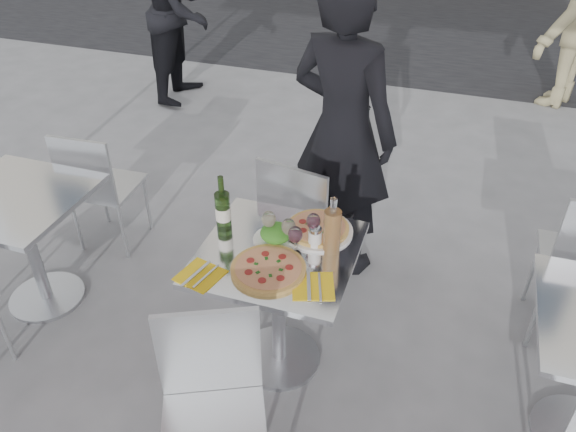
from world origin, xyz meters
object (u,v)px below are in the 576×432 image
(sugar_shaker, at_px, (315,238))
(wineglass_red_a, at_px, (295,236))
(salad_plate, at_px, (276,234))
(main_table, at_px, (278,285))
(side_chair_lfar, at_px, (97,182))
(pedestrian_a, at_px, (180,10))
(wineglass_white_b, at_px, (289,228))
(napkin_left, at_px, (200,275))
(woman_diner, at_px, (343,132))
(wine_bottle, at_px, (223,209))
(carafe, at_px, (332,230))
(wineglass_red_b, at_px, (313,222))
(napkin_right, at_px, (313,286))
(chair_far, at_px, (301,217))
(side_table_left, at_px, (24,227))
(pizza_far, at_px, (318,229))
(chair_near, at_px, (212,399))
(wineglass_white_a, at_px, (269,220))
(pizza_near, at_px, (268,269))
(pedestrian_b, at_px, (576,9))

(sugar_shaker, relative_size, wineglass_red_a, 0.68)
(salad_plate, distance_m, wineglass_red_a, 0.16)
(main_table, relative_size, side_chair_lfar, 0.86)
(pedestrian_a, relative_size, wineglass_white_b, 11.19)
(main_table, height_order, napkin_left, napkin_left)
(wineglass_red_a, height_order, napkin_left, wineglass_red_a)
(pedestrian_a, distance_m, salad_plate, 3.64)
(woman_diner, xyz_separation_m, pedestrian_a, (-2.15, 2.13, -0.04))
(wine_bottle, xyz_separation_m, carafe, (0.54, -0.00, 0.00))
(side_chair_lfar, distance_m, salad_plate, 1.49)
(wineglass_red_b, bearing_deg, napkin_right, -73.56)
(napkin_right, bearing_deg, main_table, 122.90)
(chair_far, bearing_deg, side_table_left, 32.51)
(woman_diner, distance_m, wineglass_red_b, 0.83)
(pizza_far, bearing_deg, chair_near, -100.48)
(wineglass_white_a, relative_size, wineglass_white_b, 1.00)
(pizza_near, relative_size, wineglass_red_a, 2.15)
(pedestrian_a, xyz_separation_m, wineglass_white_a, (2.01, -3.01, -0.02))
(side_chair_lfar, relative_size, pedestrian_b, 0.47)
(wine_bottle, relative_size, wineglass_white_a, 1.87)
(pedestrian_b, bearing_deg, pedestrian_a, -48.48)
(napkin_left, bearing_deg, pedestrian_b, 80.92)
(pizza_near, height_order, napkin_right, pizza_near)
(pedestrian_b, bearing_deg, wine_bottle, 0.87)
(wineglass_white_a, bearing_deg, wineglass_red_a, -25.90)
(carafe, bearing_deg, wineglass_red_b, 157.25)
(pizza_near, bearing_deg, carafe, 44.86)
(pizza_far, distance_m, wineglass_white_a, 0.26)
(side_table_left, bearing_deg, wine_bottle, 4.24)
(side_table_left, relative_size, side_chair_lfar, 0.86)
(side_chair_lfar, height_order, pedestrian_a, pedestrian_a)
(sugar_shaker, height_order, napkin_left, sugar_shaker)
(side_chair_lfar, height_order, wineglass_white_a, wineglass_white_a)
(wineglass_white_a, height_order, wineglass_white_b, same)
(pedestrian_b, bearing_deg, pizza_far, 5.76)
(pizza_near, bearing_deg, sugar_shaker, 57.03)
(woman_diner, distance_m, napkin_right, 1.15)
(wineglass_white_a, distance_m, wineglass_red_a, 0.17)
(chair_far, bearing_deg, chair_near, 102.30)
(side_chair_lfar, distance_m, wineglass_white_a, 1.47)
(pedestrian_a, xyz_separation_m, wineglass_red_a, (2.16, -3.08, -0.02))
(wineglass_red_b, bearing_deg, wineglass_red_a, -111.73)
(wineglass_white_a, bearing_deg, wineglass_white_b, -14.44)
(pizza_far, relative_size, salad_plate, 1.55)
(side_chair_lfar, height_order, napkin_left, side_chair_lfar)
(chair_near, relative_size, sugar_shaker, 8.42)
(side_table_left, height_order, woman_diner, woman_diner)
(pedestrian_a, xyz_separation_m, wineglass_white_b, (2.11, -3.03, -0.02))
(woman_diner, relative_size, sugar_shaker, 17.22)
(wineglass_red_a, height_order, napkin_right, wineglass_red_a)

